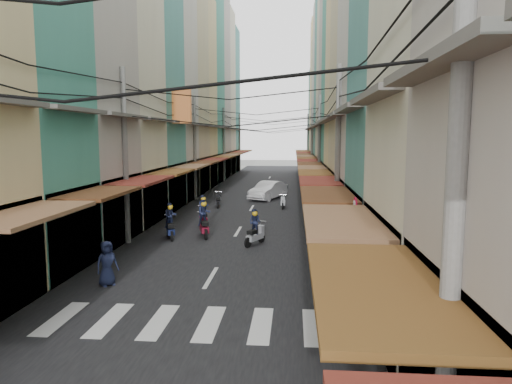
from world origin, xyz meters
The scene contains 15 objects.
ground centered at (0.00, 0.00, 0.00)m, with size 160.00×160.00×0.00m, color slate.
road centered at (0.00, 20.00, 0.01)m, with size 10.00×80.00×0.02m, color black.
sidewalk_left centered at (-6.50, 20.00, 0.03)m, with size 3.00×80.00×0.06m, color gray.
sidewalk_right centered at (6.50, 20.00, 0.03)m, with size 3.00×80.00×0.06m, color gray.
crosswalk centered at (0.00, -6.00, 0.03)m, with size 7.55×2.40×0.01m.
building_row_left centered at (-7.92, 16.56, 9.78)m, with size 7.80×67.67×23.70m.
building_row_right centered at (7.92, 16.45, 9.41)m, with size 7.80×68.98×22.59m.
utility_poles centered at (0.00, 15.01, 6.59)m, with size 10.20×66.13×8.20m.
white_car centered at (0.89, 18.68, 0.00)m, with size 5.11×2.01×1.80m, color silver.
bicycle centered at (6.86, -1.37, 0.00)m, with size 0.55×1.47×1.01m, color black.
moving_scooters centered at (-0.89, 6.07, 0.52)m, with size 7.35×13.85×1.88m.
parked_scooters centered at (4.52, -3.07, 0.48)m, with size 13.37×13.28×0.99m.
pedestrians centered at (-4.46, 1.46, 1.03)m, with size 11.41×24.13×2.24m.
market_umbrella centered at (6.84, -0.68, 1.92)m, with size 2.06×2.06×2.18m.
traffic_sign centered at (4.78, -3.98, 2.41)m, with size 0.10×0.71×3.25m.
Camera 1 is at (2.93, -17.69, 5.06)m, focal length 32.00 mm.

